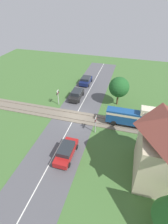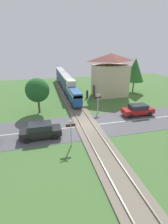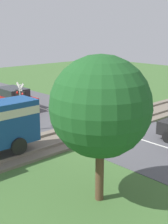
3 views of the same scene
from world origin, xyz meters
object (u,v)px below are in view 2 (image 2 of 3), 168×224
object	(u,v)px
crossing_signal_west_approach	(71,129)
crossing_signal_east_approach	(98,100)
train	(66,82)
car_far_side	(138,110)
pedestrian_by_station	(87,94)
station_building	(110,76)
car_near_crossing	(41,130)

from	to	relation	value
crossing_signal_west_approach	crossing_signal_east_approach	xyz separation A→B (m)	(5.16, 7.48, 0.00)
train	crossing_signal_west_approach	xyz separation A→B (m)	(-2.58, -19.97, -0.10)
car_far_side	crossing_signal_east_approach	xyz separation A→B (m)	(-4.93, 2.30, 1.00)
train	pedestrian_by_station	bearing A→B (deg)	-62.73
station_building	pedestrian_by_station	world-z (taller)	station_building
train	crossing_signal_west_approach	world-z (taller)	train
train	station_building	world-z (taller)	station_building
crossing_signal_west_approach	crossing_signal_east_approach	bearing A→B (deg)	55.41
car_near_crossing	station_building	size ratio (longest dim) A/B	0.56
car_far_side	crossing_signal_west_approach	distance (m)	11.38
train	crossing_signal_west_approach	distance (m)	20.14
station_building	car_near_crossing	bearing A→B (deg)	-135.38
car_near_crossing	crossing_signal_west_approach	size ratio (longest dim) A/B	1.51
station_building	pedestrian_by_station	distance (m)	5.20
car_near_crossing	crossing_signal_east_approach	distance (m)	9.52
crossing_signal_west_approach	train	bearing A→B (deg)	82.64
crossing_signal_east_approach	car_far_side	bearing A→B (deg)	-25.04
car_far_side	pedestrian_by_station	size ratio (longest dim) A/B	2.67
car_far_side	crossing_signal_west_approach	world-z (taller)	crossing_signal_west_approach
train	car_far_side	size ratio (longest dim) A/B	5.32
train	crossing_signal_east_approach	size ratio (longest dim) A/B	8.19
train	pedestrian_by_station	size ratio (longest dim) A/B	14.23
station_building	crossing_signal_west_approach	bearing A→B (deg)	-123.67
crossing_signal_west_approach	station_building	distance (m)	17.75
car_near_crossing	car_far_side	bearing A→B (deg)	12.63
car_far_side	pedestrian_by_station	distance (m)	10.23
crossing_signal_west_approach	pedestrian_by_station	xyz separation A→B (m)	(5.49, 14.32, -1.06)
car_near_crossing	car_far_side	size ratio (longest dim) A/B	0.98
car_near_crossing	station_building	xyz separation A→B (m)	(12.55, 12.39, 2.80)
train	crossing_signal_east_approach	distance (m)	12.75
train	crossing_signal_east_approach	bearing A→B (deg)	-78.33
train	car_near_crossing	size ratio (longest dim) A/B	5.42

